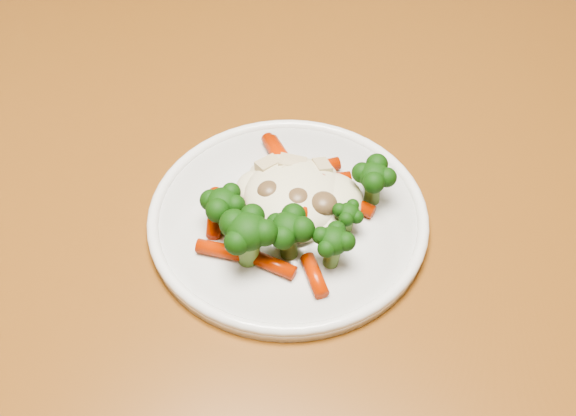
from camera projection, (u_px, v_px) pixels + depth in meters
The scene contains 3 objects.
dining_table at pixel (240, 245), 0.75m from camera, with size 1.31×1.02×0.75m.
plate at pixel (288, 219), 0.63m from camera, with size 0.24×0.24×0.01m, color white.
meal at pixel (291, 207), 0.60m from camera, with size 0.15×0.16×0.05m.
Camera 1 is at (-0.08, -0.32, 1.23)m, focal length 45.00 mm.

